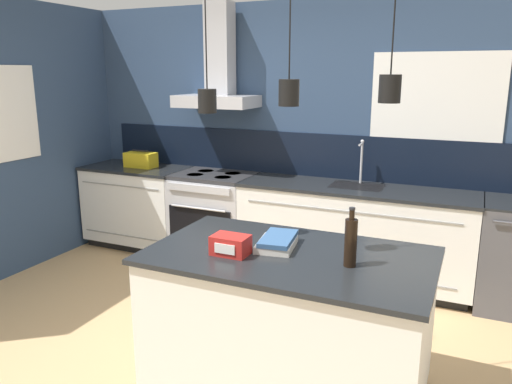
{
  "coord_description": "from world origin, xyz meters",
  "views": [
    {
      "loc": [
        1.62,
        -2.71,
        1.93
      ],
      "look_at": [
        0.13,
        0.62,
        1.05
      ],
      "focal_mm": 35.0,
      "sensor_mm": 36.0,
      "label": 1
    }
  ],
  "objects_px": {
    "bottle_on_island": "(351,242)",
    "book_stack": "(277,242)",
    "red_supply_box": "(231,245)",
    "yellow_toolbox": "(141,160)",
    "oven_range": "(215,216)"
  },
  "relations": [
    {
      "from": "oven_range",
      "to": "yellow_toolbox",
      "type": "height_order",
      "value": "yellow_toolbox"
    },
    {
      "from": "bottle_on_island",
      "to": "red_supply_box",
      "type": "xyz_separation_m",
      "value": [
        -0.67,
        -0.11,
        -0.08
      ]
    },
    {
      "from": "red_supply_box",
      "to": "bottle_on_island",
      "type": "bearing_deg",
      "value": 9.06
    },
    {
      "from": "book_stack",
      "to": "red_supply_box",
      "type": "xyz_separation_m",
      "value": [
        -0.2,
        -0.21,
        0.02
      ]
    },
    {
      "from": "oven_range",
      "to": "red_supply_box",
      "type": "distance_m",
      "value": 2.38
    },
    {
      "from": "bottle_on_island",
      "to": "book_stack",
      "type": "xyz_separation_m",
      "value": [
        -0.47,
        0.11,
        -0.1
      ]
    },
    {
      "from": "book_stack",
      "to": "red_supply_box",
      "type": "distance_m",
      "value": 0.29
    },
    {
      "from": "bottle_on_island",
      "to": "yellow_toolbox",
      "type": "distance_m",
      "value": 3.37
    },
    {
      "from": "yellow_toolbox",
      "to": "red_supply_box",
      "type": "bearing_deg",
      "value": -43.25
    },
    {
      "from": "oven_range",
      "to": "book_stack",
      "type": "distance_m",
      "value": 2.32
    },
    {
      "from": "red_supply_box",
      "to": "yellow_toolbox",
      "type": "distance_m",
      "value": 2.91
    },
    {
      "from": "bottle_on_island",
      "to": "book_stack",
      "type": "relative_size",
      "value": 0.94
    },
    {
      "from": "book_stack",
      "to": "yellow_toolbox",
      "type": "bearing_deg",
      "value": 142.51
    },
    {
      "from": "red_supply_box",
      "to": "yellow_toolbox",
      "type": "relative_size",
      "value": 0.62
    },
    {
      "from": "red_supply_box",
      "to": "yellow_toolbox",
      "type": "xyz_separation_m",
      "value": [
        -2.12,
        1.99,
        0.02
      ]
    }
  ]
}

